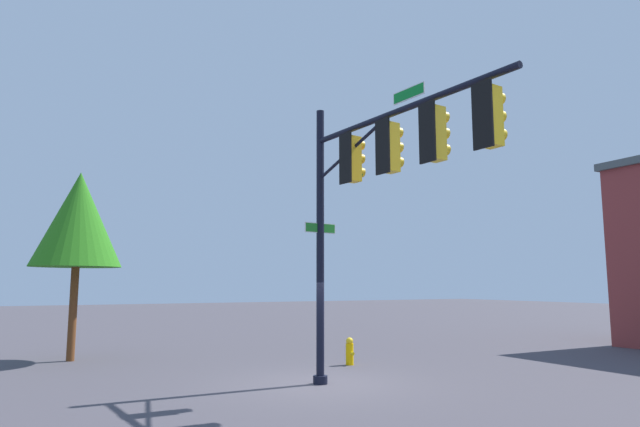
{
  "coord_description": "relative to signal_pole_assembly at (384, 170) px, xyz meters",
  "views": [
    {
      "loc": [
        12.22,
        -6.55,
        2.45
      ],
      "look_at": [
        0.01,
        -0.01,
        4.27
      ],
      "focal_mm": 30.38,
      "sensor_mm": 36.0,
      "label": 1
    }
  ],
  "objects": [
    {
      "name": "signal_pole_assembly",
      "position": [
        0.0,
        0.0,
        0.0
      ],
      "size": [
        6.22,
        1.4,
        7.02
      ],
      "color": "black",
      "rests_on": "ground_plane"
    },
    {
      "name": "tree_near",
      "position": [
        -9.83,
        -5.51,
        -0.39
      ],
      "size": [
        2.86,
        2.86,
        6.21
      ],
      "color": "brown",
      "rests_on": "ground_plane"
    },
    {
      "name": "fire_hydrant",
      "position": [
        -4.83,
        2.0,
        -4.57
      ],
      "size": [
        0.33,
        0.24,
        0.83
      ],
      "color": "#EEB205",
      "rests_on": "ground_plane"
    },
    {
      "name": "ground_plane",
      "position": [
        -2.45,
        -0.3,
        -4.98
      ],
      "size": [
        120.0,
        120.0,
        0.0
      ],
      "primitive_type": "plane",
      "color": "#433F46"
    }
  ]
}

